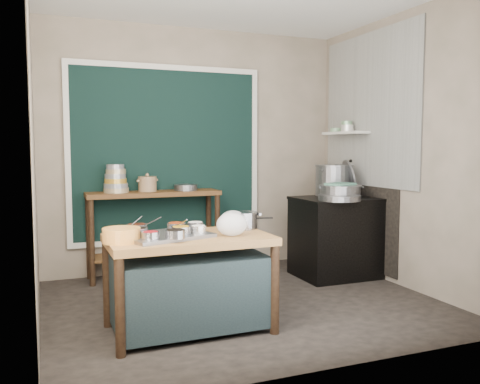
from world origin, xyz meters
name	(u,v)px	position (x,y,z in m)	size (l,w,h in m)	color
floor	(243,304)	(0.00, 0.00, -0.01)	(3.50, 3.00, 0.02)	#302924
back_wall	(195,150)	(0.00, 1.51, 1.40)	(3.50, 0.02, 2.80)	gray
left_wall	(32,152)	(-1.76, 0.00, 1.40)	(0.02, 3.00, 2.80)	gray
right_wall	(403,151)	(1.76, 0.00, 1.40)	(0.02, 3.00, 2.80)	gray
curtain_panel	(167,155)	(-0.35, 1.47, 1.35)	(2.10, 0.02, 1.90)	black
curtain_frame	(167,155)	(-0.35, 1.46, 1.35)	(2.22, 0.03, 2.02)	beige
tile_panel	(369,110)	(1.74, 0.55, 1.85)	(0.02, 1.70, 1.70)	#B2B2AA
soot_patch	(362,211)	(1.74, 0.65, 0.70)	(0.01, 1.30, 1.30)	black
wall_shelf	(346,133)	(1.63, 0.85, 1.60)	(0.22, 0.70, 0.03)	beige
prep_table	(189,283)	(-0.65, -0.48, 0.38)	(1.25, 0.72, 0.75)	olive
back_counter	(154,234)	(-0.55, 1.28, 0.47)	(1.45, 0.40, 0.95)	#523317
stove_block	(337,238)	(1.35, 0.55, 0.42)	(0.90, 0.68, 0.85)	black
stove_top	(338,199)	(1.35, 0.55, 0.86)	(0.92, 0.69, 0.03)	black
condiment_tray	(166,236)	(-0.83, -0.49, 0.76)	(0.63, 0.45, 0.03)	gray
condiment_bowls	(165,230)	(-0.84, -0.50, 0.81)	(0.65, 0.50, 0.06)	gray
yellow_basin	(121,235)	(-1.18, -0.56, 0.80)	(0.27, 0.27, 0.10)	orange
saucepan	(242,220)	(-0.14, -0.31, 0.82)	(0.26, 0.26, 0.14)	gray
plastic_bag_a	(232,224)	(-0.34, -0.60, 0.84)	(0.24, 0.21, 0.18)	white
plastic_bag_b	(233,220)	(-0.24, -0.36, 0.83)	(0.22, 0.19, 0.16)	white
bowl_stack	(116,180)	(-0.95, 1.29, 1.08)	(0.27, 0.27, 0.30)	tan
utensil_cup	(122,188)	(-0.89, 1.29, 0.99)	(0.14, 0.14, 0.08)	gray
ceramic_crock	(147,185)	(-0.61, 1.30, 1.02)	(0.21, 0.21, 0.14)	#846748
wide_bowl	(186,187)	(-0.19, 1.28, 0.98)	(0.26, 0.26, 0.07)	gray
stock_pot	(334,180)	(1.42, 0.75, 1.06)	(0.45, 0.45, 0.35)	gray
pot_lid	(349,178)	(1.54, 0.63, 1.09)	(0.42, 0.42, 0.02)	gray
steamer	(340,192)	(1.28, 0.40, 0.96)	(0.46, 0.46, 0.15)	gray
green_cloth	(340,184)	(1.28, 0.40, 1.04)	(0.28, 0.22, 0.02)	#4E8464
shallow_pan	(339,198)	(1.19, 0.27, 0.91)	(0.44, 0.44, 0.06)	gray
shelf_bowl_stack	(347,127)	(1.63, 0.82, 1.67)	(0.15, 0.15, 0.12)	silver
shelf_bowl_green	(336,130)	(1.63, 1.06, 1.64)	(0.14, 0.14, 0.05)	gray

